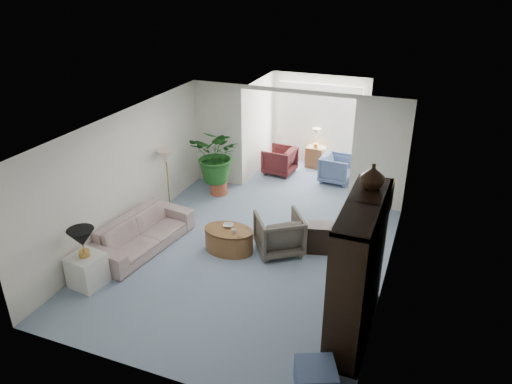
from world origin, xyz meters
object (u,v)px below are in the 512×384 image
at_px(coffee_table, 229,240).
at_px(side_table_dark, 319,237).
at_px(ottoman, 316,379).
at_px(sofa, 143,233).
at_px(cabinet_urn, 373,176).
at_px(coffee_bowl, 228,225).
at_px(sunroom_chair_maroon, 280,160).
at_px(sunroom_chair_blue, 337,169).
at_px(entertainment_cabinet, 358,270).
at_px(framed_picture, 390,200).
at_px(sunroom_table, 315,157).
at_px(coffee_cup, 234,231).
at_px(wingback_chair, 279,233).
at_px(floor_lamp, 166,156).
at_px(end_table, 87,270).
at_px(plant_pot, 219,187).
at_px(table_lamp, 81,238).

relative_size(coffee_table, side_table_dark, 1.72).
bearing_deg(ottoman, sofa, 151.47).
bearing_deg(sofa, cabinet_urn, -87.11).
distance_m(coffee_table, ottoman, 3.58).
distance_m(coffee_bowl, sunroom_chair_maroon, 3.83).
bearing_deg(coffee_bowl, cabinet_urn, -19.60).
relative_size(cabinet_urn, sunroom_chair_blue, 0.48).
relative_size(entertainment_cabinet, ottoman, 4.23).
height_order(sofa, sunroom_chair_maroon, sunroom_chair_maroon).
distance_m(framed_picture, sunroom_chair_maroon, 5.42).
bearing_deg(cabinet_urn, sofa, 175.33).
xyz_separation_m(ottoman, sunroom_table, (-1.98, 7.33, 0.08)).
relative_size(coffee_cup, wingback_chair, 0.11).
distance_m(sofa, sunroom_chair_blue, 5.20).
xyz_separation_m(wingback_chair, sunroom_chair_blue, (0.28, 3.59, -0.04)).
height_order(sunroom_chair_blue, sunroom_table, sunroom_chair_blue).
relative_size(floor_lamp, sunroom_chair_blue, 0.48).
height_order(sofa, sunroom_chair_blue, sunroom_chair_blue).
relative_size(framed_picture, coffee_cup, 5.40).
xyz_separation_m(end_table, coffee_bowl, (1.72, 1.96, 0.19)).
xyz_separation_m(wingback_chair, plant_pot, (-2.15, 1.88, -0.22)).
relative_size(end_table, table_lamp, 1.29).
bearing_deg(table_lamp, sunroom_chair_blue, 63.05).
xyz_separation_m(entertainment_cabinet, sunroom_chair_maroon, (-2.94, 5.26, -0.71)).
distance_m(entertainment_cabinet, sunroom_chair_maroon, 6.07).
bearing_deg(sunroom_table, sunroom_chair_blue, -45.00).
bearing_deg(sunroom_chair_maroon, cabinet_urn, 36.15).
distance_m(framed_picture, coffee_bowl, 3.16).
distance_m(coffee_bowl, ottoman, 3.70).
relative_size(wingback_chair, side_table_dark, 1.51).
bearing_deg(entertainment_cabinet, side_table_dark, 117.41).
xyz_separation_m(coffee_bowl, wingback_chair, (0.94, 0.22, -0.09)).
bearing_deg(side_table_dark, cabinet_urn, -55.20).
relative_size(coffee_table, sunroom_chair_blue, 1.26).
relative_size(cabinet_urn, ottoman, 0.72).
height_order(table_lamp, coffee_bowl, table_lamp).
height_order(coffee_bowl, side_table_dark, side_table_dark).
relative_size(side_table_dark, cabinet_urn, 1.55).
bearing_deg(coffee_bowl, entertainment_cabinet, -28.54).
bearing_deg(ottoman, framed_picture, 79.54).
distance_m(end_table, sunroom_table, 6.88).
relative_size(side_table_dark, sunroom_chair_maroon, 0.72).
bearing_deg(sunroom_chair_blue, side_table_dark, -168.28).
bearing_deg(sunroom_chair_maroon, end_table, -9.49).
distance_m(framed_picture, plant_pot, 5.03).
distance_m(floor_lamp, side_table_dark, 3.68).
relative_size(framed_picture, sunroom_chair_blue, 0.67).
height_order(table_lamp, sunroom_table, table_lamp).
xyz_separation_m(coffee_cup, sunroom_table, (0.27, 4.77, -0.21)).
xyz_separation_m(coffee_cup, side_table_dark, (1.44, 0.72, -0.22)).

